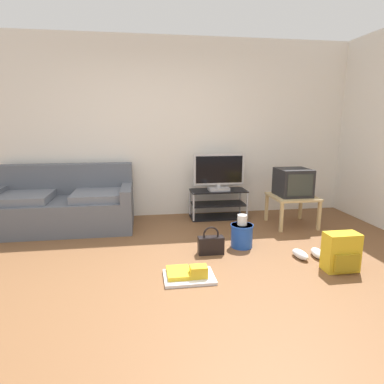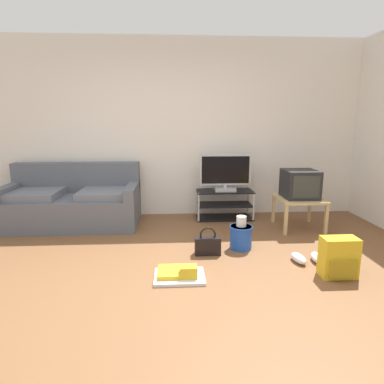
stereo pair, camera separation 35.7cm
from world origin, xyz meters
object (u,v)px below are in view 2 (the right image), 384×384
object	(u,v)px
side_table	(299,202)
crt_tv	(300,184)
backpack	(339,258)
couch	(73,203)
cleaning_bucket	(241,235)
handbag	(208,245)
flat_tv	(225,173)
floor_tray	(179,274)
tv_stand	(224,204)
sneakers_pair	(308,258)

from	to	relation	value
side_table	crt_tv	xyz separation A→B (m)	(-0.00, 0.02, 0.25)
crt_tv	backpack	size ratio (longest dim) A/B	1.16
couch	cleaning_bucket	size ratio (longest dim) A/B	4.73
handbag	flat_tv	bearing A→B (deg)	73.64
side_table	crt_tv	bearing A→B (deg)	90.00
cleaning_bucket	floor_tray	distance (m)	1.04
tv_stand	crt_tv	world-z (taller)	crt_tv
crt_tv	floor_tray	bearing A→B (deg)	-139.59
flat_tv	tv_stand	bearing A→B (deg)	90.00
crt_tv	cleaning_bucket	distance (m)	1.29
flat_tv	sneakers_pair	xyz separation A→B (m)	(0.64, -1.65, -0.67)
crt_tv	handbag	distance (m)	1.70
flat_tv	sneakers_pair	distance (m)	1.89
couch	side_table	xyz separation A→B (m)	(3.19, -0.37, 0.06)
cleaning_bucket	flat_tv	bearing A→B (deg)	90.12
crt_tv	backpack	distance (m)	1.56
couch	floor_tray	world-z (taller)	couch
tv_stand	floor_tray	xyz separation A→B (m)	(-0.74, -1.96, -0.18)
side_table	cleaning_bucket	bearing A→B (deg)	-143.28
tv_stand	sneakers_pair	bearing A→B (deg)	-69.04
flat_tv	crt_tv	distance (m)	1.08
backpack	couch	bearing A→B (deg)	150.42
backpack	floor_tray	bearing A→B (deg)	-179.96
couch	cleaning_bucket	bearing A→B (deg)	-25.82
tv_stand	sneakers_pair	distance (m)	1.80
tv_stand	crt_tv	distance (m)	1.16
crt_tv	sneakers_pair	size ratio (longest dim) A/B	1.30
couch	crt_tv	size ratio (longest dim) A/B	4.14
crt_tv	backpack	world-z (taller)	crt_tv
couch	handbag	world-z (taller)	couch
side_table	backpack	size ratio (longest dim) A/B	1.55
side_table	flat_tv	bearing A→B (deg)	152.01
tv_stand	backpack	xyz separation A→B (m)	(0.79, -2.01, -0.03)
handbag	sneakers_pair	size ratio (longest dim) A/B	0.93
cleaning_bucket	handbag	bearing A→B (deg)	-159.42
couch	sneakers_pair	world-z (taller)	couch
tv_stand	crt_tv	bearing A→B (deg)	-28.28
side_table	backpack	distance (m)	1.50
flat_tv	floor_tray	size ratio (longest dim) A/B	1.61
handbag	floor_tray	xyz separation A→B (m)	(-0.34, -0.56, -0.07)
crt_tv	handbag	xyz separation A→B (m)	(-1.36, -0.88, -0.51)
cleaning_bucket	sneakers_pair	distance (m)	0.77
flat_tv	floor_tray	world-z (taller)	flat_tv
couch	flat_tv	size ratio (longest dim) A/B	2.42
handbag	floor_tray	size ratio (longest dim) A/B	0.67
handbag	crt_tv	bearing A→B (deg)	32.92
flat_tv	floor_tray	xyz separation A→B (m)	(-0.74, -1.94, -0.67)
couch	side_table	size ratio (longest dim) A/B	3.09
backpack	floor_tray	size ratio (longest dim) A/B	0.81
tv_stand	side_table	bearing A→B (deg)	-29.02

